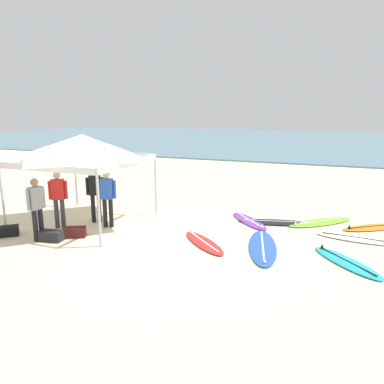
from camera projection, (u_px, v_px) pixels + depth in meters
The scene contains 18 objects.
ground_plane at pixel (157, 235), 10.44m from camera, with size 80.00×80.00×0.00m, color beige.
sea at pixel (291, 140), 40.69m from camera, with size 80.00×36.00×0.10m, color #568499.
canopy_tent at pixel (82, 146), 11.10m from camera, with size 3.36×3.36×2.75m.
surfboard_white at pixel (357, 239), 10.07m from camera, with size 2.17×0.80×0.19m.
surfboard_blue at pixel (263, 247), 9.47m from camera, with size 1.23×2.67×0.19m.
surfboard_purple at pixel (249, 221), 11.66m from camera, with size 1.69×1.88×0.19m.
surfboard_lime at pixel (320, 222), 11.53m from camera, with size 2.13×2.04×0.19m.
surfboard_cyan at pixel (346, 262), 8.55m from camera, with size 1.78×1.90×0.19m.
surfboard_red at pixel (204, 242), 9.78m from camera, with size 1.77×1.74×0.19m.
surfboard_black at pixel (275, 222), 11.53m from camera, with size 2.36×1.09×0.19m.
surfboard_orange at pixel (373, 227), 11.04m from camera, with size 2.00×1.65×0.19m.
person_red at pixel (58, 196), 10.89m from camera, with size 0.49×0.37×1.71m.
person_blue at pixel (107, 195), 10.96m from camera, with size 0.52×0.33×1.71m.
person_black at pixel (95, 191), 11.45m from camera, with size 0.48×0.38×1.71m.
person_grey at pixel (36, 205), 9.85m from camera, with size 0.29×0.54×1.71m.
gear_bag_near_tent at pixel (75, 232), 10.27m from camera, with size 0.60×0.32×0.28m, color #4C1919.
gear_bag_by_pole at pixel (7, 231), 10.36m from camera, with size 0.60×0.32×0.28m, color black.
gear_bag_on_sand at pixel (51, 236), 9.98m from camera, with size 0.60×0.32×0.28m, color #232328.
Camera 1 is at (4.47, -8.90, 3.50)m, focal length 34.62 mm.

